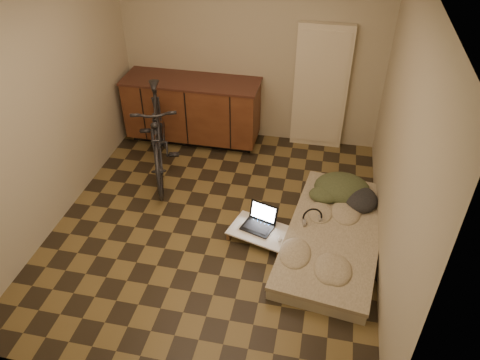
% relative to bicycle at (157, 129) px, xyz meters
% --- Properties ---
extents(room_shell, '(3.50, 4.00, 2.60)m').
position_rel_bicycle_xyz_m(room_shell, '(0.96, -0.89, 0.70)').
color(room_shell, brown).
rests_on(room_shell, ground).
extents(cabinets, '(1.84, 0.62, 0.91)m').
position_rel_bicycle_xyz_m(cabinets, '(0.21, 0.81, -0.14)').
color(cabinets, black).
rests_on(cabinets, ground).
extents(appliance_panel, '(0.70, 0.10, 1.70)m').
position_rel_bicycle_xyz_m(appliance_panel, '(1.91, 1.05, 0.25)').
color(appliance_panel, beige).
rests_on(appliance_panel, ground).
extents(bicycle, '(1.14, 1.94, 1.21)m').
position_rel_bicycle_xyz_m(bicycle, '(0.00, 0.00, 0.00)').
color(bicycle, black).
rests_on(bicycle, ground).
extents(futon, '(1.19, 2.08, 0.17)m').
position_rel_bicycle_xyz_m(futon, '(2.26, -0.93, -0.52)').
color(futon, '#B2A88E').
rests_on(futon, ground).
extents(clothing_pile, '(0.74, 0.65, 0.27)m').
position_rel_bicycle_xyz_m(clothing_pile, '(2.36, -0.29, -0.30)').
color(clothing_pile, '#394327').
rests_on(clothing_pile, futon).
extents(headphones, '(0.30, 0.29, 0.16)m').
position_rel_bicycle_xyz_m(headphones, '(2.01, -0.85, -0.35)').
color(headphones, black).
rests_on(headphones, futon).
extents(lap_desk, '(0.74, 0.58, 0.11)m').
position_rel_bicycle_xyz_m(lap_desk, '(1.48, -1.02, -0.51)').
color(lap_desk, brown).
rests_on(lap_desk, ground).
extents(laptop, '(0.39, 0.37, 0.22)m').
position_rel_bicycle_xyz_m(laptop, '(1.46, -0.94, -0.45)').
color(laptop, black).
rests_on(laptop, lap_desk).
extents(mouse, '(0.06, 0.09, 0.03)m').
position_rel_bicycle_xyz_m(mouse, '(1.70, -1.13, -0.48)').
color(mouse, white).
rests_on(mouse, lap_desk).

